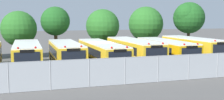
{
  "coord_description": "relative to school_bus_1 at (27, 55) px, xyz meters",
  "views": [
    {
      "loc": [
        -7.57,
        -27.96,
        4.98
      ],
      "look_at": [
        1.22,
        0.0,
        1.6
      ],
      "focal_mm": 45.45,
      "sensor_mm": 36.0,
      "label": 1
    }
  ],
  "objects": [
    {
      "name": "school_bus_2",
      "position": [
        3.71,
        0.14,
        -0.03
      ],
      "size": [
        2.59,
        9.52,
        2.63
      ],
      "rotation": [
        0.0,
        0.0,
        3.14
      ],
      "color": "yellow",
      "rests_on": "ground_plane"
    },
    {
      "name": "tree_3",
      "position": [
        9.86,
        8.92,
        2.53
      ],
      "size": [
        4.5,
        4.5,
        6.1
      ],
      "color": "#4C3823",
      "rests_on": "ground_plane"
    },
    {
      "name": "tree_4",
      "position": [
        16.82,
        9.95,
        2.74
      ],
      "size": [
        5.0,
        5.0,
        6.55
      ],
      "color": "#4C3823",
      "rests_on": "ground_plane"
    },
    {
      "name": "ground_plane",
      "position": [
        7.29,
        0.03,
        -1.41
      ],
      "size": [
        160.0,
        160.0,
        0.0
      ],
      "primitive_type": "plane",
      "color": "#514F4C"
    },
    {
      "name": "tree_5",
      "position": [
        22.89,
        8.54,
        3.62
      ],
      "size": [
        4.63,
        4.6,
        7.22
      ],
      "color": "#4C3823",
      "rests_on": "ground_plane"
    },
    {
      "name": "school_bus_1",
      "position": [
        0.0,
        0.0,
        0.0
      ],
      "size": [
        2.57,
        9.88,
        2.68
      ],
      "rotation": [
        0.0,
        0.0,
        3.13
      ],
      "color": "yellow",
      "rests_on": "ground_plane"
    },
    {
      "name": "school_bus_3",
      "position": [
        7.34,
        -0.13,
        -0.06
      ],
      "size": [
        2.68,
        11.42,
        2.56
      ],
      "rotation": [
        0.0,
        0.0,
        3.15
      ],
      "color": "yellow",
      "rests_on": "ground_plane"
    },
    {
      "name": "tree_1",
      "position": [
        -0.89,
        8.26,
        2.27
      ],
      "size": [
        4.29,
        4.29,
        5.78
      ],
      "color": "#4C3823",
      "rests_on": "ground_plane"
    },
    {
      "name": "school_bus_6",
      "position": [
        18.21,
        0.11,
        0.06
      ],
      "size": [
        2.85,
        9.94,
        2.79
      ],
      "rotation": [
        0.0,
        0.0,
        3.17
      ],
      "color": "yellow",
      "rests_on": "ground_plane"
    },
    {
      "name": "tree_2",
      "position": [
        3.65,
        8.83,
        3.02
      ],
      "size": [
        3.7,
        3.7,
        6.36
      ],
      "color": "#4C3823",
      "rests_on": "ground_plane"
    },
    {
      "name": "school_bus_4",
      "position": [
        10.95,
        0.11,
        0.03
      ],
      "size": [
        2.81,
        10.81,
        2.74
      ],
      "rotation": [
        0.0,
        0.0,
        3.16
      ],
      "color": "yellow",
      "rests_on": "ground_plane"
    },
    {
      "name": "chainlink_fence",
      "position": [
        6.82,
        -8.51,
        -0.34
      ],
      "size": [
        27.19,
        0.07,
        2.08
      ],
      "color": "#9EA0A3",
      "rests_on": "ground_plane"
    },
    {
      "name": "school_bus_5",
      "position": [
        14.67,
        -0.04,
        -0.04
      ],
      "size": [
        2.8,
        10.82,
        2.6
      ],
      "rotation": [
        0.0,
        0.0,
        3.12
      ],
      "color": "#EAA80C",
      "rests_on": "ground_plane"
    }
  ]
}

